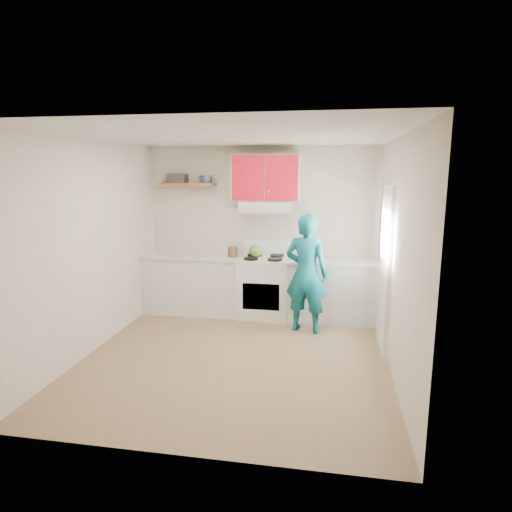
% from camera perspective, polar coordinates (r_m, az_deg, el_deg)
% --- Properties ---
extents(floor, '(3.80, 3.80, 0.00)m').
position_cam_1_polar(floor, '(5.43, -2.63, -13.07)').
color(floor, brown).
rests_on(floor, ground).
extents(ceiling, '(3.60, 3.80, 0.04)m').
position_cam_1_polar(ceiling, '(4.97, -2.90, 15.46)').
color(ceiling, white).
rests_on(ceiling, floor).
extents(back_wall, '(3.60, 0.04, 2.60)m').
position_cam_1_polar(back_wall, '(6.88, 0.70, 3.39)').
color(back_wall, beige).
rests_on(back_wall, floor).
extents(front_wall, '(3.60, 0.04, 2.60)m').
position_cam_1_polar(front_wall, '(3.26, -10.09, -5.46)').
color(front_wall, beige).
rests_on(front_wall, floor).
extents(left_wall, '(0.04, 3.80, 2.60)m').
position_cam_1_polar(left_wall, '(5.71, -20.69, 1.08)').
color(left_wall, beige).
rests_on(left_wall, floor).
extents(right_wall, '(0.04, 3.80, 2.60)m').
position_cam_1_polar(right_wall, '(4.97, 17.94, -0.12)').
color(right_wall, beige).
rests_on(right_wall, floor).
extents(door, '(0.05, 0.85, 2.05)m').
position_cam_1_polar(door, '(5.70, 16.58, -1.49)').
color(door, white).
rests_on(door, floor).
extents(door_glass, '(0.01, 0.55, 0.95)m').
position_cam_1_polar(door_glass, '(5.63, 16.55, 2.75)').
color(door_glass, white).
rests_on(door_glass, door).
extents(counter_left, '(1.52, 0.60, 0.90)m').
position_cam_1_polar(counter_left, '(7.00, -8.16, -3.68)').
color(counter_left, silver).
rests_on(counter_left, floor).
extents(counter_right, '(1.32, 0.60, 0.90)m').
position_cam_1_polar(counter_right, '(6.67, 10.01, -4.48)').
color(counter_right, silver).
rests_on(counter_right, floor).
extents(stove, '(0.76, 0.65, 0.92)m').
position_cam_1_polar(stove, '(6.72, 1.08, -4.12)').
color(stove, white).
rests_on(stove, floor).
extents(range_hood, '(0.76, 0.44, 0.15)m').
position_cam_1_polar(range_hood, '(6.61, 1.26, 6.51)').
color(range_hood, silver).
rests_on(range_hood, back_wall).
extents(upper_cabinets, '(1.02, 0.33, 0.70)m').
position_cam_1_polar(upper_cabinets, '(6.64, 1.35, 10.21)').
color(upper_cabinets, '#B60F20').
rests_on(upper_cabinets, back_wall).
extents(shelf, '(0.90, 0.30, 0.04)m').
position_cam_1_polar(shelf, '(6.96, -9.00, 9.29)').
color(shelf, brown).
rests_on(shelf, back_wall).
extents(books, '(0.29, 0.22, 0.14)m').
position_cam_1_polar(books, '(7.03, -10.21, 10.00)').
color(books, '#433B3E').
rests_on(books, shelf).
extents(tin, '(0.21, 0.21, 0.12)m').
position_cam_1_polar(tin, '(6.87, -6.61, 9.97)').
color(tin, '#333D4C').
rests_on(tin, shelf).
extents(kettle, '(0.25, 0.25, 0.18)m').
position_cam_1_polar(kettle, '(6.72, -0.04, 0.71)').
color(kettle, '#588D27').
rests_on(kettle, stove).
extents(crock, '(0.19, 0.19, 0.18)m').
position_cam_1_polar(crock, '(6.69, -3.07, 0.46)').
color(crock, '#48331F').
rests_on(crock, counter_left).
extents(cutting_board, '(0.31, 0.24, 0.02)m').
position_cam_1_polar(cutting_board, '(6.53, 7.35, -0.60)').
color(cutting_board, olive).
rests_on(cutting_board, counter_right).
extents(silicone_mat, '(0.28, 0.23, 0.01)m').
position_cam_1_polar(silicone_mat, '(6.56, 13.29, -0.81)').
color(silicone_mat, red).
rests_on(silicone_mat, counter_right).
extents(person, '(0.68, 0.53, 1.66)m').
position_cam_1_polar(person, '(6.04, 6.63, -2.27)').
color(person, '#0B6069').
rests_on(person, floor).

